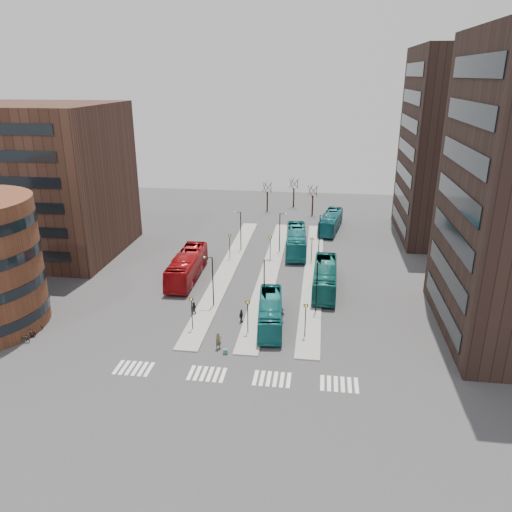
# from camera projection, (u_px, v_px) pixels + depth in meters

# --- Properties ---
(ground) EXTENTS (160.00, 160.00, 0.00)m
(ground) POSITION_uv_depth(u_px,v_px,m) (208.00, 401.00, 41.83)
(ground) COLOR #303033
(ground) RESTS_ON ground
(island_left) EXTENTS (2.50, 45.00, 0.15)m
(island_left) POSITION_uv_depth(u_px,v_px,m) (228.00, 269.00, 70.23)
(island_left) COLOR gray
(island_left) RESTS_ON ground
(island_mid) EXTENTS (2.50, 45.00, 0.15)m
(island_mid) POSITION_uv_depth(u_px,v_px,m) (270.00, 271.00, 69.48)
(island_mid) COLOR gray
(island_mid) RESTS_ON ground
(island_right) EXTENTS (2.50, 45.00, 0.15)m
(island_right) POSITION_uv_depth(u_px,v_px,m) (313.00, 273.00, 68.72)
(island_right) COLOR gray
(island_right) RESTS_ON ground
(suitcase) EXTENTS (0.49, 0.43, 0.52)m
(suitcase) POSITION_uv_depth(u_px,v_px,m) (225.00, 352.00, 48.85)
(suitcase) COLOR navy
(suitcase) RESTS_ON ground
(red_bus) EXTENTS (3.21, 12.77, 3.54)m
(red_bus) POSITION_uv_depth(u_px,v_px,m) (187.00, 266.00, 66.42)
(red_bus) COLOR maroon
(red_bus) RESTS_ON ground
(teal_bus_a) EXTENTS (3.45, 10.74, 2.94)m
(teal_bus_a) POSITION_uv_depth(u_px,v_px,m) (270.00, 312.00, 54.17)
(teal_bus_a) COLOR #146265
(teal_bus_a) RESTS_ON ground
(teal_bus_b) EXTENTS (3.67, 12.59, 3.46)m
(teal_bus_b) POSITION_uv_depth(u_px,v_px,m) (296.00, 241.00, 76.65)
(teal_bus_b) COLOR #166A71
(teal_bus_b) RESTS_ON ground
(teal_bus_c) EXTENTS (3.03, 12.03, 3.34)m
(teal_bus_c) POSITION_uv_depth(u_px,v_px,m) (325.00, 278.00, 62.94)
(teal_bus_c) COLOR #125A56
(teal_bus_c) RESTS_ON ground
(teal_bus_d) EXTENTS (4.46, 11.71, 3.18)m
(teal_bus_d) POSITION_uv_depth(u_px,v_px,m) (331.00, 222.00, 86.97)
(teal_bus_d) COLOR #166572
(teal_bus_d) RESTS_ON ground
(traveller) EXTENTS (0.77, 0.76, 1.80)m
(traveller) POSITION_uv_depth(u_px,v_px,m) (218.00, 341.00, 49.55)
(traveller) COLOR #4C492D
(traveller) RESTS_ON ground
(commuter_a) EXTENTS (0.83, 0.69, 1.56)m
(commuter_a) POSITION_uv_depth(u_px,v_px,m) (194.00, 308.00, 56.69)
(commuter_a) COLOR black
(commuter_a) RESTS_ON ground
(commuter_b) EXTENTS (0.66, 0.96, 1.51)m
(commuter_b) POSITION_uv_depth(u_px,v_px,m) (241.00, 316.00, 55.00)
(commuter_b) COLOR black
(commuter_b) RESTS_ON ground
(commuter_c) EXTENTS (1.24, 1.32, 1.79)m
(commuter_c) POSITION_uv_depth(u_px,v_px,m) (281.00, 315.00, 54.82)
(commuter_c) COLOR black
(commuter_c) RESTS_ON ground
(bicycle_near) EXTENTS (1.79, 0.82, 0.91)m
(bicycle_near) POSITION_uv_depth(u_px,v_px,m) (22.00, 338.00, 50.92)
(bicycle_near) COLOR gray
(bicycle_near) RESTS_ON ground
(bicycle_mid) EXTENTS (1.73, 0.92, 1.00)m
(bicycle_mid) POSITION_uv_depth(u_px,v_px,m) (27.00, 334.00, 51.77)
(bicycle_mid) COLOR gray
(bicycle_mid) RESTS_ON ground
(bicycle_far) EXTENTS (1.61, 0.83, 0.80)m
(bicycle_far) POSITION_uv_depth(u_px,v_px,m) (37.00, 326.00, 53.51)
(bicycle_far) COLOR gray
(bicycle_far) RESTS_ON ground
(crosswalk_stripes) EXTENTS (22.35, 2.40, 0.01)m
(crosswalk_stripes) POSITION_uv_depth(u_px,v_px,m) (236.00, 376.00, 45.33)
(crosswalk_stripes) COLOR silver
(crosswalk_stripes) RESTS_ON ground
(office_block) EXTENTS (25.00, 20.12, 22.00)m
(office_block) POSITION_uv_depth(u_px,v_px,m) (32.00, 180.00, 73.94)
(office_block) COLOR #42281E
(office_block) RESTS_ON ground
(tower_far) EXTENTS (20.12, 20.00, 30.00)m
(tower_far) POSITION_uv_depth(u_px,v_px,m) (472.00, 147.00, 79.21)
(tower_far) COLOR black
(tower_far) RESTS_ON ground
(sign_poles) EXTENTS (12.45, 22.12, 3.65)m
(sign_poles) POSITION_uv_depth(u_px,v_px,m) (261.00, 274.00, 62.21)
(sign_poles) COLOR black
(sign_poles) RESTS_ON ground
(lamp_posts) EXTENTS (14.04, 20.24, 6.12)m
(lamp_posts) POSITION_uv_depth(u_px,v_px,m) (273.00, 252.00, 66.33)
(lamp_posts) COLOR black
(lamp_posts) RESTS_ON ground
(bare_trees) EXTENTS (10.97, 8.14, 5.90)m
(bare_trees) POSITION_uv_depth(u_px,v_px,m) (291.00, 198.00, 98.89)
(bare_trees) COLOR black
(bare_trees) RESTS_ON ground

